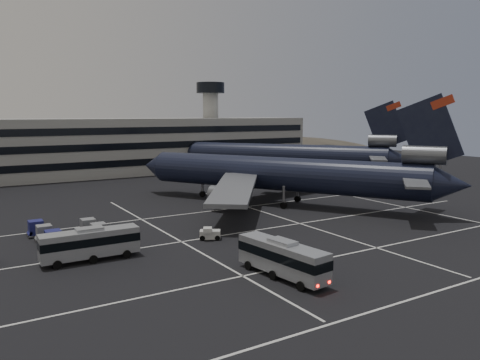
{
  "coord_description": "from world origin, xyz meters",
  "views": [
    {
      "loc": [
        -28.3,
        -46.08,
        15.2
      ],
      "look_at": [
        9.09,
        15.27,
        5.0
      ],
      "focal_mm": 35.0,
      "sensor_mm": 36.0,
      "label": 1
    }
  ],
  "objects_px": {
    "bus_near": "(282,257)",
    "bus_far": "(90,243)",
    "trijet_main": "(283,174)",
    "uld_cluster": "(71,234)"
  },
  "relations": [
    {
      "from": "trijet_main",
      "to": "uld_cluster",
      "type": "relative_size",
      "value": 4.23
    },
    {
      "from": "bus_far",
      "to": "trijet_main",
      "type": "bearing_deg",
      "value": -67.41
    },
    {
      "from": "bus_far",
      "to": "uld_cluster",
      "type": "xyz_separation_m",
      "value": [
        -0.29,
        8.39,
        -0.96
      ]
    },
    {
      "from": "uld_cluster",
      "to": "bus_far",
      "type": "bearing_deg",
      "value": -88.03
    },
    {
      "from": "trijet_main",
      "to": "bus_far",
      "type": "distance_m",
      "value": 38.11
    },
    {
      "from": "bus_near",
      "to": "trijet_main",
      "type": "bearing_deg",
      "value": 46.26
    },
    {
      "from": "bus_near",
      "to": "bus_far",
      "type": "distance_m",
      "value": 20.19
    },
    {
      "from": "trijet_main",
      "to": "bus_far",
      "type": "relative_size",
      "value": 5.16
    },
    {
      "from": "trijet_main",
      "to": "uld_cluster",
      "type": "xyz_separation_m",
      "value": [
        -35.55,
        -5.7,
        -4.27
      ]
    },
    {
      "from": "trijet_main",
      "to": "bus_far",
      "type": "xyz_separation_m",
      "value": [
        -35.26,
        -14.09,
        -3.32
      ]
    }
  ]
}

